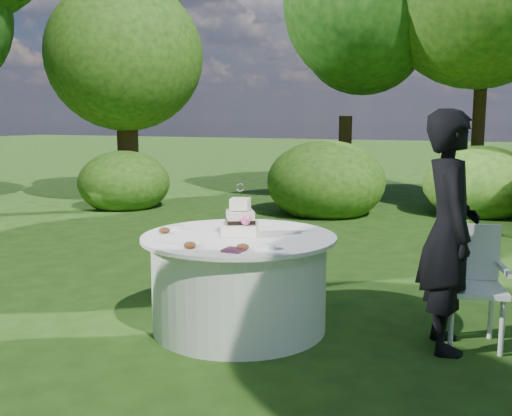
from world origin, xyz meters
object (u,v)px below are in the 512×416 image
(napkins, at_px, (234,250))
(table, at_px, (239,282))
(guest, at_px, (449,231))
(cake, at_px, (240,221))
(chair, at_px, (472,276))

(napkins, height_order, table, napkins)
(guest, relative_size, cake, 4.26)
(napkins, height_order, chair, chair)
(guest, xyz_separation_m, chair, (0.16, 0.19, -0.36))
(guest, height_order, table, guest)
(guest, height_order, cake, guest)
(napkins, relative_size, table, 0.09)
(napkins, relative_size, chair, 0.16)
(napkins, height_order, guest, guest)
(chair, bearing_deg, cake, -166.66)
(guest, xyz_separation_m, cake, (-1.58, -0.22, 0.00))
(guest, bearing_deg, cake, 80.69)
(cake, bearing_deg, guest, 8.04)
(chair, bearing_deg, guest, -130.57)
(table, distance_m, cake, 0.50)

